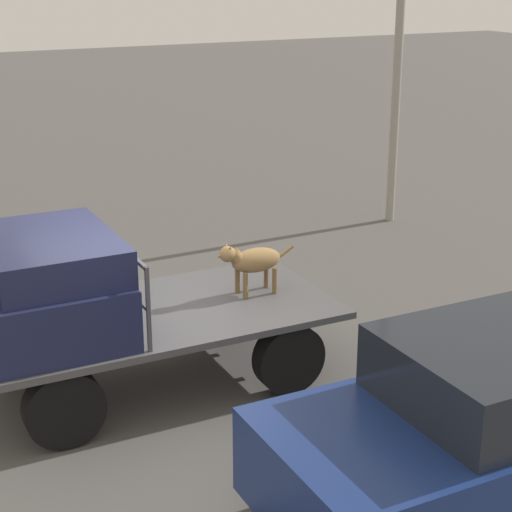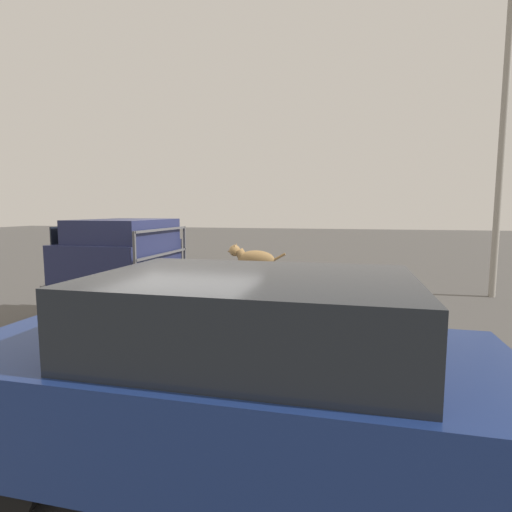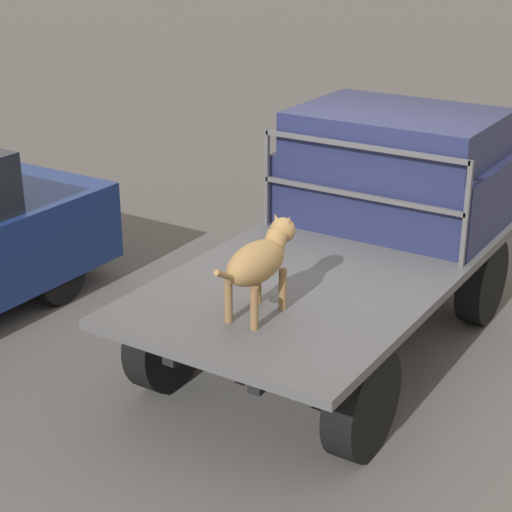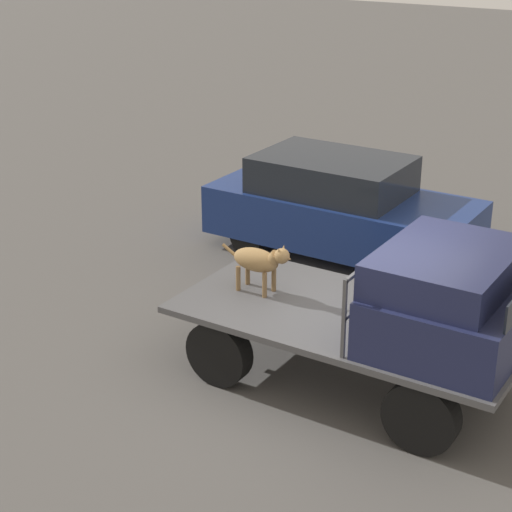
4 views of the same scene
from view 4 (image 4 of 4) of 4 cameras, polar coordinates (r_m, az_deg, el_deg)
The scene contains 6 objects.
ground_plane at distance 10.70m, azimuth 6.10°, elevation -8.23°, with size 80.00×80.00×0.00m, color #514F4C.
flatbed_truck at distance 10.38m, azimuth 6.25°, elevation -5.15°, with size 4.18×2.09×0.89m.
truck_cab at distance 9.65m, azimuth 12.89°, elevation -2.87°, with size 1.59×1.97×1.08m.
truck_headboard at distance 9.87m, azimuth 8.45°, elevation -1.28°, with size 0.04×1.97×0.92m.
dog at distance 10.64m, azimuth 0.28°, elevation -0.31°, with size 1.02×0.29×0.69m.
parked_sedan at distance 14.10m, azimuth 5.62°, elevation 3.28°, with size 4.37×1.85×1.65m.
Camera 4 is at (3.94, -8.33, 5.44)m, focal length 60.00 mm.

